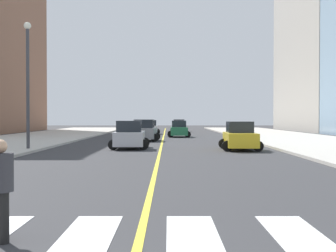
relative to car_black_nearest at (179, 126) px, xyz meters
The scene contains 10 objects.
crosswalk_paint 55.70m from the car_black_nearest, 92.09° to the right, with size 13.50×4.00×0.01m.
lane_divider_paint 19.78m from the car_black_nearest, 95.91° to the right, with size 0.16×80.00×0.01m, color yellow.
car_black_nearest is the anchor object (origin of this frame).
car_gray_second 24.56m from the car_black_nearest, 98.39° to the right, with size 2.69×4.21×1.85m.
car_white_third 9.03m from the car_black_nearest, 114.28° to the right, with size 2.42×3.83×1.70m.
car_green_fourth 16.46m from the car_black_nearest, 91.49° to the right, with size 2.37×3.80×1.70m.
car_yellow_fifth 35.03m from the car_black_nearest, 85.22° to the right, with size 2.56×4.02×1.77m.
car_silver_sixth 34.04m from the car_black_nearest, 96.82° to the right, with size 2.59×4.09×1.81m.
pedestrian_crossing 55.70m from the car_black_nearest, 94.40° to the right, with size 0.41×0.41×1.67m.
street_lamp 37.27m from the car_black_nearest, 105.70° to the right, with size 0.44×0.44×7.62m.
Camera 1 is at (0.47, -3.11, 2.03)m, focal length 47.93 mm.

